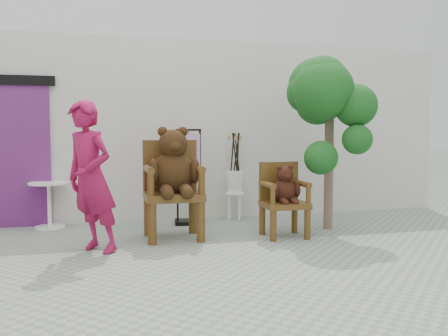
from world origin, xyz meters
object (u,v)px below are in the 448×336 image
chair_big (173,174)px  tree (323,95)px  cafe_table (49,199)px  person (92,178)px  stool_bucket (235,181)px  chair_small (283,193)px  display_stand (189,188)px

chair_big → tree: (2.24, 0.04, 1.13)m
cafe_table → person: bearing=-69.3°
stool_bucket → chair_small: bearing=-78.2°
cafe_table → tree: tree is taller
chair_big → stool_bucket: size_ratio=1.06×
chair_small → stool_bucket: size_ratio=0.72×
chair_big → chair_small: bearing=-9.9°
chair_big → stool_bucket: 1.71m
person → display_stand: 2.16m
person → tree: 3.54m
person → stool_bucket: bearing=83.2°
chair_big → cafe_table: bearing=145.8°
person → chair_small: bearing=52.6°
tree → stool_bucket: bearing=132.2°
tree → display_stand: bearing=153.3°
chair_small → cafe_table: bearing=156.1°
chair_small → tree: size_ratio=0.40×
chair_big → chair_small: size_ratio=1.48×
display_stand → chair_big: bearing=-106.2°
cafe_table → stool_bucket: 2.95m
person → tree: (3.30, 0.63, 1.10)m
chair_big → display_stand: size_ratio=1.02×
chair_small → display_stand: size_ratio=0.69×
chair_small → cafe_table: chair_small is taller
cafe_table → display_stand: display_stand is taller
display_stand → stool_bucket: display_stand is taller
chair_small → person: bearing=-172.8°
chair_small → display_stand: display_stand is taller
person → stool_bucket: size_ratio=1.26×
chair_big → tree: size_ratio=0.59×
stool_bucket → person: bearing=-142.3°
chair_big → display_stand: 1.09m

